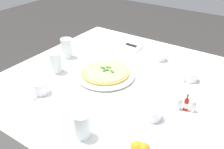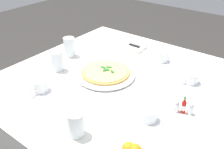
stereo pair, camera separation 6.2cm
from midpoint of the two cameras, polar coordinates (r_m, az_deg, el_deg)
The scene contains 15 objects.
dining_table at distance 1.39m, azimuth 2.75°, elevation -5.61°, with size 1.17×1.17×0.74m.
pizza_plate at distance 1.35m, azimuth -0.18°, elevation 0.09°, with size 0.32×0.32×0.02m.
pizza at distance 1.34m, azimuth -0.18°, elevation 0.61°, with size 0.26×0.26×0.02m.
coffee_cup_back_corner at distance 1.35m, azimuth 18.84°, elevation -0.95°, with size 0.13×0.13×0.06m.
coffee_cup_left_edge at distance 1.06m, azimuth 10.03°, elevation -9.24°, with size 0.13×0.13×0.06m.
coffee_cup_far_right at distance 1.25m, azimuth -14.70°, elevation -2.70°, with size 0.13×0.13×0.07m.
coffee_cup_near_left at distance 1.52m, azimuth 12.45°, elevation 3.88°, with size 0.13×0.13×0.07m.
water_glass_far_left at distance 1.41m, azimuth -11.20°, elevation 2.81°, with size 0.07×0.07×0.11m.
water_glass_right_edge at distance 0.97m, azimuth -6.35°, elevation -11.39°, with size 0.07×0.07×0.10m.
water_glass_center_back at distance 1.56m, azimuth -8.56°, elevation 5.96°, with size 0.07×0.07×0.12m.
napkin_folded at distance 1.68m, azimuth 4.85°, elevation 6.54°, with size 0.23×0.15×0.02m.
dinner_knife at distance 1.68m, azimuth 4.79°, elevation 7.00°, with size 0.20×0.02×0.01m.
hot_sauce_bottle at distance 1.13m, azimuth 17.60°, elevation -6.93°, with size 0.02×0.02×0.08m.
salt_shaker at distance 1.13m, azimuth 16.03°, elevation -7.07°, with size 0.03×0.03×0.06m.
pepper_shaker at distance 1.13m, azimuth 19.03°, elevation -7.51°, with size 0.03×0.03×0.06m.
Camera 2 is at (-0.65, 0.91, 1.43)m, focal length 39.98 mm.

